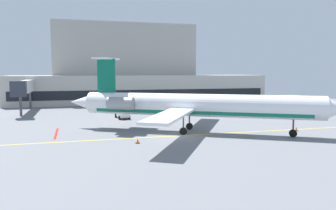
{
  "coord_description": "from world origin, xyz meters",
  "views": [
    {
      "loc": [
        -11.72,
        -37.13,
        7.63
      ],
      "look_at": [
        0.97,
        8.02,
        3.0
      ],
      "focal_mm": 35.75,
      "sensor_mm": 36.0,
      "label": 1
    }
  ],
  "objects_px": {
    "regional_jet": "(194,105)",
    "fuel_tank": "(219,100)",
    "baggage_tug": "(122,112)",
    "pushback_tractor": "(176,105)"
  },
  "relations": [
    {
      "from": "pushback_tractor",
      "to": "fuel_tank",
      "type": "relative_size",
      "value": 0.61
    },
    {
      "from": "regional_jet",
      "to": "baggage_tug",
      "type": "distance_m",
      "value": 17.26
    },
    {
      "from": "regional_jet",
      "to": "baggage_tug",
      "type": "height_order",
      "value": "regional_jet"
    },
    {
      "from": "baggage_tug",
      "to": "fuel_tank",
      "type": "relative_size",
      "value": 0.62
    },
    {
      "from": "regional_jet",
      "to": "fuel_tank",
      "type": "xyz_separation_m",
      "value": [
        15.39,
        26.38,
        -1.9
      ]
    },
    {
      "from": "pushback_tractor",
      "to": "fuel_tank",
      "type": "height_order",
      "value": "fuel_tank"
    },
    {
      "from": "fuel_tank",
      "to": "baggage_tug",
      "type": "bearing_deg",
      "value": -154.24
    },
    {
      "from": "baggage_tug",
      "to": "pushback_tractor",
      "type": "bearing_deg",
      "value": 38.67
    },
    {
      "from": "regional_jet",
      "to": "fuel_tank",
      "type": "relative_size",
      "value": 4.95
    },
    {
      "from": "regional_jet",
      "to": "baggage_tug",
      "type": "bearing_deg",
      "value": 113.99
    }
  ]
}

